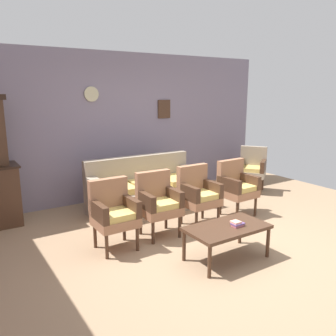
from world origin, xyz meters
TOP-DOWN VIEW (x-y plane):
  - ground_plane at (0.00, 0.00)m, footprint 7.68×7.68m
  - wall_back_with_decor at (0.00, 2.63)m, footprint 6.40×0.09m
  - floral_couch at (-0.05, 1.66)m, footprint 1.96×0.82m
  - armchair_near_couch_end at (-1.13, 0.57)m, footprint 0.52×0.49m
  - armchair_row_middle at (-0.43, 0.63)m, footprint 0.54×0.51m
  - armchair_by_doorway at (0.29, 0.65)m, footprint 0.52×0.49m
  - armchair_near_cabinet at (1.08, 0.65)m, footprint 0.54×0.51m
  - wingback_chair_by_fireplace at (2.32, 1.50)m, footprint 0.70×0.71m
  - coffee_table at (-0.12, -0.45)m, footprint 1.00×0.56m
  - book_stack_on_table at (-0.02, -0.51)m, footprint 0.15×0.12m
  - floor_vase_by_wall at (2.85, 2.15)m, footprint 0.23×0.23m

SIDE VIEW (x-z plane):
  - ground_plane at x=0.00m, z-range 0.00..0.00m
  - floor_vase_by_wall at x=2.85m, z-range 0.00..0.61m
  - floral_couch at x=-0.05m, z-range -0.12..0.78m
  - coffee_table at x=-0.12m, z-range 0.17..0.59m
  - book_stack_on_table at x=-0.02m, z-range 0.42..0.48m
  - armchair_near_couch_end at x=-1.13m, z-range 0.05..0.95m
  - armchair_row_middle at x=-0.43m, z-range 0.05..0.95m
  - armchair_by_doorway at x=0.29m, z-range 0.05..0.95m
  - armchair_near_cabinet at x=1.08m, z-range 0.05..0.95m
  - wingback_chair_by_fireplace at x=2.32m, z-range 0.05..0.95m
  - wall_back_with_decor at x=0.00m, z-range 0.00..2.70m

